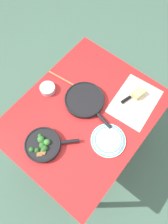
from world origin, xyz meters
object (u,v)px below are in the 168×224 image
(skillet_eggs, at_px, (85,100))
(dinner_plate_stack, at_px, (108,140))
(wooden_spoon, at_px, (73,85))
(cheese_block, at_px, (138,93))
(prep_bowl_steel, at_px, (48,89))
(grater_knife, at_px, (130,97))
(skillet_broccoli, at_px, (43,145))

(skillet_eggs, height_order, dinner_plate_stack, skillet_eggs)
(wooden_spoon, relative_size, dinner_plate_stack, 1.56)
(cheese_block, bearing_deg, prep_bowl_steel, 125.60)
(grater_knife, bearing_deg, skillet_eggs, 151.27)
(grater_knife, xyz_separation_m, cheese_block, (0.05, -0.03, 0.02))
(skillet_eggs, xyz_separation_m, dinner_plate_stack, (-0.13, -0.32, -0.01))
(grater_knife, bearing_deg, cheese_block, -13.65)
(skillet_broccoli, height_order, skillet_eggs, skillet_broccoli)
(grater_knife, height_order, cheese_block, cheese_block)
(wooden_spoon, distance_m, cheese_block, 0.50)
(skillet_eggs, relative_size, grater_knife, 1.77)
(wooden_spoon, xyz_separation_m, grater_knife, (0.19, -0.40, 0.00))
(cheese_block, relative_size, prep_bowl_steel, 0.85)
(skillet_broccoli, xyz_separation_m, grater_knife, (0.69, -0.25, -0.02))
(prep_bowl_steel, bearing_deg, dinner_plate_stack, -92.90)
(skillet_eggs, xyz_separation_m, prep_bowl_steel, (-0.10, 0.28, -0.00))
(skillet_broccoli, distance_m, dinner_plate_stack, 0.45)
(cheese_block, distance_m, prep_bowl_steel, 0.69)
(skillet_eggs, bearing_deg, wooden_spoon, 172.32)
(skillet_eggs, xyz_separation_m, wooden_spoon, (0.05, 0.16, -0.01))
(skillet_broccoli, height_order, dinner_plate_stack, skillet_broccoli)
(skillet_broccoli, bearing_deg, wooden_spoon, 61.13)
(wooden_spoon, relative_size, prep_bowl_steel, 3.22)
(skillet_broccoli, distance_m, grater_knife, 0.73)
(wooden_spoon, height_order, cheese_block, cheese_block)
(skillet_broccoli, bearing_deg, cheese_block, 23.19)
(grater_knife, distance_m, prep_bowl_steel, 0.63)
(wooden_spoon, xyz_separation_m, prep_bowl_steel, (-0.16, 0.13, 0.01))
(grater_knife, height_order, dinner_plate_stack, dinner_plate_stack)
(wooden_spoon, relative_size, grater_knife, 1.55)
(skillet_broccoli, distance_m, prep_bowl_steel, 0.44)
(dinner_plate_stack, bearing_deg, wooden_spoon, 68.53)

